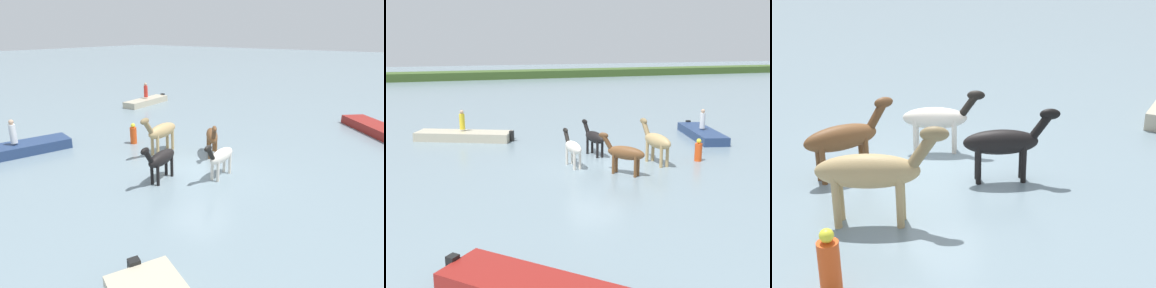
# 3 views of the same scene
# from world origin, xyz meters

# --- Properties ---
(ground_plane) EXTENTS (201.19, 201.19, 0.00)m
(ground_plane) POSITION_xyz_m (0.00, 0.00, 0.00)
(ground_plane) COLOR gray
(distant_shoreline) EXTENTS (181.07, 6.00, 2.40)m
(distant_shoreline) POSITION_xyz_m (0.00, 55.98, 0.00)
(distant_shoreline) COLOR #3A5423
(distant_shoreline) RESTS_ON ground_plane
(horse_dark_mare) EXTENTS (0.76, 2.67, 2.07)m
(horse_dark_mare) POSITION_xyz_m (2.92, -0.78, 1.14)
(horse_dark_mare) COLOR tan
(horse_dark_mare) RESTS_ON ground_plane
(horse_dun_straggler) EXTENTS (0.56, 2.18, 1.70)m
(horse_dun_straggler) POSITION_xyz_m (-1.06, 0.07, 0.93)
(horse_dun_straggler) COLOR silver
(horse_dun_straggler) RESTS_ON ground_plane
(horse_gray_outer) EXTENTS (1.71, 2.04, 1.80)m
(horse_gray_outer) POSITION_xyz_m (0.67, -1.96, 0.99)
(horse_gray_outer) COLOR brown
(horse_gray_outer) RESTS_ON ground_plane
(horse_rear_stallion) EXTENTS (0.76, 2.27, 1.75)m
(horse_rear_stallion) POSITION_xyz_m (0.70, 1.81, 0.97)
(horse_rear_stallion) COLOR black
(horse_rear_stallion) RESTS_ON ground_plane
(boat_launch_far) EXTENTS (2.89, 5.65, 0.76)m
(boat_launch_far) POSITION_xyz_m (8.68, 3.84, 0.18)
(boat_launch_far) COLOR navy
(boat_launch_far) RESTS_ON ground_plane
(boat_dinghy_port) EXTENTS (5.85, 3.86, 0.77)m
(boat_dinghy_port) POSITION_xyz_m (-5.33, 7.93, 0.19)
(boat_dinghy_port) COLOR #B7AD93
(boat_dinghy_port) RESTS_ON ground_plane
(person_spotter_bow) EXTENTS (0.32, 0.32, 1.19)m
(person_spotter_bow) POSITION_xyz_m (8.61, 3.71, 1.16)
(person_spotter_bow) COLOR silver
(person_spotter_bow) RESTS_ON boat_launch_far
(person_boatman_standing) EXTENTS (0.32, 0.32, 1.19)m
(person_boatman_standing) POSITION_xyz_m (-5.39, 8.16, 1.17)
(person_boatman_standing) COLOR yellow
(person_boatman_standing) RESTS_ON boat_dinghy_port
(buoy_channel_marker) EXTENTS (0.36, 0.36, 1.14)m
(buoy_channel_marker) POSITION_xyz_m (5.17, -1.03, 0.51)
(buoy_channel_marker) COLOR #E54C19
(buoy_channel_marker) RESTS_ON ground_plane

